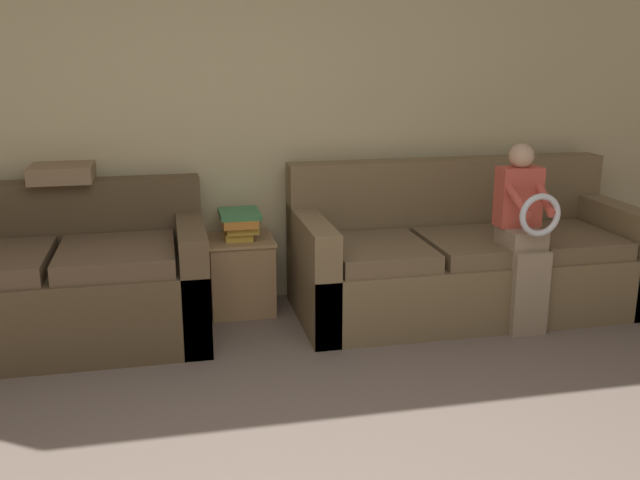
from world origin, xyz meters
TOP-DOWN VIEW (x-y plane):
  - wall_back at (0.00, 2.94)m, footprint 7.36×0.06m
  - couch_main at (1.46, 2.42)m, footprint 2.22×0.94m
  - couch_side at (-1.08, 2.42)m, footprint 1.70×0.93m
  - child_left_seated at (1.66, 2.01)m, footprint 0.27×0.36m
  - side_shelf at (0.01, 2.67)m, footprint 0.43×0.43m
  - book_stack at (0.01, 2.68)m, footprint 0.26×0.33m
  - throw_pillow at (-1.05, 2.75)m, footprint 0.37×0.37m

SIDE VIEW (x-z plane):
  - side_shelf at x=0.01m, z-range 0.01..0.50m
  - couch_main at x=1.46m, z-range -0.15..0.80m
  - couch_side at x=-1.08m, z-range -0.12..0.78m
  - book_stack at x=0.01m, z-range 0.50..0.68m
  - child_left_seated at x=1.66m, z-range 0.06..1.19m
  - throw_pillow at x=-1.05m, z-range 0.90..1.00m
  - wall_back at x=0.00m, z-range 0.00..2.55m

